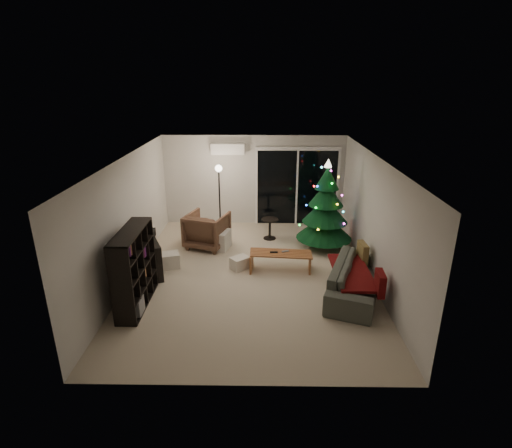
{
  "coord_description": "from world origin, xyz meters",
  "views": [
    {
      "loc": [
        0.21,
        -7.6,
        3.97
      ],
      "look_at": [
        0.1,
        0.3,
        1.05
      ],
      "focal_mm": 28.0,
      "sensor_mm": 36.0,
      "label": 1
    }
  ],
  "objects": [
    {
      "name": "bookshelf",
      "position": [
        -2.25,
        -1.18,
        0.73
      ],
      "size": [
        0.83,
        1.5,
        1.46
      ],
      "primitive_type": null,
      "rotation": [
        0.0,
        0.0,
        -0.33
      ],
      "color": "black",
      "rests_on": "floor"
    },
    {
      "name": "cushion_b",
      "position": [
        2.3,
        -1.37,
        0.57
      ],
      "size": [
        0.15,
        0.42,
        0.41
      ],
      "primitive_type": "cube",
      "rotation": [
        0.0,
        0.0,
        -0.07
      ],
      "color": "maroon",
      "rests_on": "sofa"
    },
    {
      "name": "christmas_tree",
      "position": [
        1.75,
        1.52,
        1.1
      ],
      "size": [
        1.49,
        1.49,
        2.19
      ],
      "primitive_type": "cone",
      "rotation": [
        0.0,
        0.0,
        0.1
      ],
      "color": "black",
      "rests_on": "floor"
    },
    {
      "name": "remote_b",
      "position": [
        0.74,
        0.29,
        0.43
      ],
      "size": [
        0.16,
        0.09,
        0.02
      ],
      "primitive_type": "cube",
      "rotation": [
        0.0,
        0.0,
        0.35
      ],
      "color": "slate",
      "rests_on": "coffee_table"
    },
    {
      "name": "room",
      "position": [
        0.46,
        1.49,
        1.02
      ],
      "size": [
        6.5,
        7.51,
        2.6
      ],
      "color": "beige",
      "rests_on": "ground"
    },
    {
      "name": "stereo",
      "position": [
        -2.25,
        0.11,
        0.86
      ],
      "size": [
        0.39,
        0.46,
        0.17
      ],
      "primitive_type": "cube",
      "color": "black",
      "rests_on": "media_cabinet"
    },
    {
      "name": "armchair",
      "position": [
        -1.12,
        1.53,
        0.43
      ],
      "size": [
        1.17,
        1.19,
        0.87
      ],
      "primitive_type": "imported",
      "rotation": [
        0.0,
        0.0,
        2.83
      ],
      "color": "brown",
      "rests_on": "floor"
    },
    {
      "name": "side_table",
      "position": [
        0.43,
        2.05,
        0.27
      ],
      "size": [
        0.57,
        0.57,
        0.54
      ],
      "primitive_type": "cylinder",
      "rotation": [
        0.0,
        0.0,
        0.39
      ],
      "color": "black",
      "rests_on": "floor"
    },
    {
      "name": "cushion_a",
      "position": [
        2.3,
        -0.07,
        0.57
      ],
      "size": [
        0.16,
        0.42,
        0.41
      ],
      "primitive_type": "cube",
      "rotation": [
        0.0,
        0.0,
        0.09
      ],
      "color": "olive",
      "rests_on": "sofa"
    },
    {
      "name": "ottoman",
      "position": [
        -0.83,
        1.41,
        0.23
      ],
      "size": [
        0.62,
        0.62,
        0.45
      ],
      "primitive_type": "cube",
      "rotation": [
        0.0,
        0.0,
        -0.26
      ],
      "color": "silver",
      "rests_on": "floor"
    },
    {
      "name": "cardboard_box_b",
      "position": [
        -0.25,
        0.31,
        0.13
      ],
      "size": [
        0.48,
        0.47,
        0.27
      ],
      "primitive_type": "cube",
      "rotation": [
        0.0,
        0.0,
        0.69
      ],
      "color": "beige",
      "rests_on": "floor"
    },
    {
      "name": "sofa_throw",
      "position": [
        1.95,
        -0.72,
        0.46
      ],
      "size": [
        0.67,
        1.56,
        0.05
      ],
      "primitive_type": "cube",
      "color": "maroon",
      "rests_on": "sofa"
    },
    {
      "name": "remote_a",
      "position": [
        0.49,
        0.24,
        0.43
      ],
      "size": [
        0.17,
        0.05,
        0.02
      ],
      "primitive_type": "cube",
      "color": "black",
      "rests_on": "coffee_table"
    },
    {
      "name": "floor_lamp",
      "position": [
        -0.87,
        2.28,
        0.92
      ],
      "size": [
        0.29,
        0.29,
        1.84
      ],
      "primitive_type": "cylinder",
      "color": "black",
      "rests_on": "floor"
    },
    {
      "name": "coffee_table",
      "position": [
        0.64,
        0.24,
        0.21
      ],
      "size": [
        1.36,
        0.58,
        0.42
      ],
      "primitive_type": null,
      "rotation": [
        0.0,
        0.0,
        -0.09
      ],
      "color": "#9F5F30",
      "rests_on": "floor"
    },
    {
      "name": "sofa",
      "position": [
        2.05,
        -0.72,
        0.32
      ],
      "size": [
        1.54,
        2.32,
        0.63
      ],
      "primitive_type": "imported",
      "rotation": [
        0.0,
        0.0,
        1.22
      ],
      "color": "#454641",
      "rests_on": "floor"
    },
    {
      "name": "media_cabinet",
      "position": [
        -2.25,
        0.11,
        0.39
      ],
      "size": [
        0.94,
        1.32,
        0.77
      ],
      "primitive_type": "cube",
      "rotation": [
        0.0,
        0.0,
        0.44
      ],
      "color": "black",
      "rests_on": "floor"
    },
    {
      "name": "cardboard_box_a",
      "position": [
        -1.83,
        0.36,
        0.16
      ],
      "size": [
        0.54,
        0.47,
        0.33
      ],
      "primitive_type": "cube",
      "rotation": [
        0.0,
        0.0,
        0.31
      ],
      "color": "beige",
      "rests_on": "floor"
    }
  ]
}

